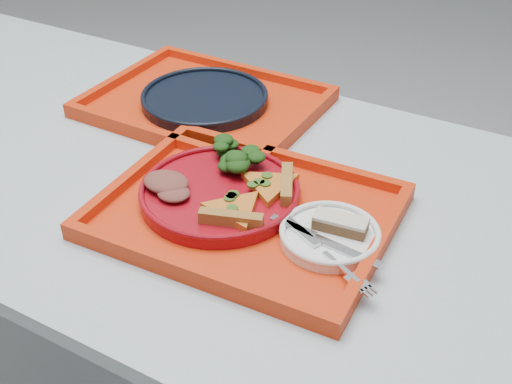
% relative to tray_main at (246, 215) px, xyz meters
% --- Properties ---
extents(table, '(1.60, 0.80, 0.75)m').
position_rel_tray_main_xyz_m(table, '(-0.29, 0.07, -0.08)').
color(table, '#9BA5AE').
rests_on(table, ground).
extents(tray_main, '(0.47, 0.37, 0.01)m').
position_rel_tray_main_xyz_m(tray_main, '(0.00, 0.00, 0.00)').
color(tray_main, red).
rests_on(tray_main, table).
extents(tray_far, '(0.45, 0.35, 0.01)m').
position_rel_tray_main_xyz_m(tray_far, '(-0.26, 0.28, 0.00)').
color(tray_far, red).
rests_on(tray_far, table).
extents(dinner_plate, '(0.26, 0.26, 0.02)m').
position_rel_tray_main_xyz_m(dinner_plate, '(-0.06, 0.01, 0.02)').
color(dinner_plate, maroon).
rests_on(dinner_plate, tray_main).
extents(side_plate, '(0.15, 0.15, 0.01)m').
position_rel_tray_main_xyz_m(side_plate, '(0.14, -0.00, 0.01)').
color(side_plate, white).
rests_on(side_plate, tray_main).
extents(navy_plate, '(0.26, 0.26, 0.02)m').
position_rel_tray_main_xyz_m(navy_plate, '(-0.26, 0.28, 0.01)').
color(navy_plate, black).
rests_on(navy_plate, tray_far).
extents(pizza_slice_a, '(0.13, 0.14, 0.02)m').
position_rel_tray_main_xyz_m(pizza_slice_a, '(-0.00, -0.03, 0.03)').
color(pizza_slice_a, orange).
rests_on(pizza_slice_a, dinner_plate).
extents(pizza_slice_b, '(0.14, 0.14, 0.02)m').
position_rel_tray_main_xyz_m(pizza_slice_b, '(0.01, 0.05, 0.03)').
color(pizza_slice_b, orange).
rests_on(pizza_slice_b, dinner_plate).
extents(salad_heap, '(0.09, 0.08, 0.04)m').
position_rel_tray_main_xyz_m(salad_heap, '(-0.07, 0.08, 0.05)').
color(salad_heap, black).
rests_on(salad_heap, dinner_plate).
extents(meat_portion, '(0.08, 0.06, 0.02)m').
position_rel_tray_main_xyz_m(meat_portion, '(-0.13, -0.03, 0.04)').
color(meat_portion, brown).
rests_on(meat_portion, dinner_plate).
extents(dessert_bar, '(0.08, 0.04, 0.02)m').
position_rel_tray_main_xyz_m(dessert_bar, '(0.15, 0.02, 0.03)').
color(dessert_bar, '#4B2C19').
rests_on(dessert_bar, side_plate).
extents(knife, '(0.19, 0.04, 0.01)m').
position_rel_tray_main_xyz_m(knife, '(0.15, -0.02, 0.02)').
color(knife, silver).
rests_on(knife, side_plate).
extents(fork, '(0.18, 0.10, 0.01)m').
position_rel_tray_main_xyz_m(fork, '(0.16, -0.05, 0.02)').
color(fork, silver).
rests_on(fork, side_plate).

